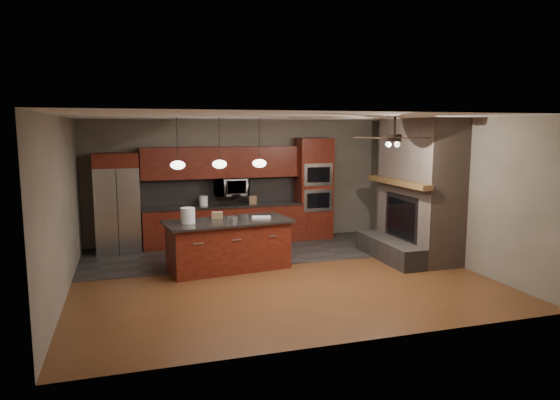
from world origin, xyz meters
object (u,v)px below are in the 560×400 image
object	(u,v)px
counter_bucket	(204,201)
refrigerator	(118,203)
white_bucket	(188,215)
counter_box	(253,200)
microwave	(231,187)
cardboard_box	(217,215)
oven_tower	(314,189)
kitchen_island	(229,245)
paint_can	(233,220)
paint_tray	(261,217)

from	to	relation	value
counter_bucket	refrigerator	bearing A→B (deg)	-177.44
white_bucket	counter_box	world-z (taller)	white_bucket
microwave	counter_box	world-z (taller)	microwave
white_bucket	counter_bucket	world-z (taller)	white_bucket
cardboard_box	microwave	bearing A→B (deg)	85.67
oven_tower	cardboard_box	size ratio (longest dim) A/B	12.00
refrigerator	counter_bucket	distance (m)	1.82
microwave	kitchen_island	xyz separation A→B (m)	(-0.49, -2.10, -0.84)
cardboard_box	counter_box	xyz separation A→B (m)	(1.13, 1.73, 0.01)
microwave	counter_bucket	size ratio (longest dim) A/B	3.35
counter_bucket	paint_can	bearing A→B (deg)	-85.41
paint_can	paint_tray	bearing A→B (deg)	26.13
refrigerator	cardboard_box	distance (m)	2.49
paint_can	cardboard_box	xyz separation A→B (m)	(-0.19, 0.53, 0.01)
oven_tower	paint_can	bearing A→B (deg)	-136.50
oven_tower	cardboard_box	xyz separation A→B (m)	(-2.62, -1.77, -0.21)
paint_can	counter_box	xyz separation A→B (m)	(0.94, 2.26, 0.02)
kitchen_island	counter_bucket	size ratio (longest dim) A/B	11.08
oven_tower	microwave	world-z (taller)	oven_tower
microwave	oven_tower	bearing A→B (deg)	-1.66
cardboard_box	counter_box	size ratio (longest dim) A/B	1.07
kitchen_island	white_bucket	size ratio (longest dim) A/B	8.70
paint_tray	counter_box	bearing A→B (deg)	93.56
counter_bucket	counter_box	bearing A→B (deg)	-2.54
kitchen_island	microwave	bearing A→B (deg)	69.66
paint_tray	kitchen_island	bearing A→B (deg)	-164.01
paint_tray	white_bucket	bearing A→B (deg)	-163.73
kitchen_island	white_bucket	xyz separation A→B (m)	(-0.74, -0.04, 0.59)
paint_can	counter_bucket	world-z (taller)	counter_bucket
microwave	kitchen_island	size ratio (longest dim) A/B	0.30
kitchen_island	counter_box	world-z (taller)	counter_box
oven_tower	white_bucket	world-z (taller)	oven_tower
kitchen_island	white_bucket	distance (m)	0.95
microwave	white_bucket	world-z (taller)	microwave
oven_tower	paint_can	distance (m)	3.36
oven_tower	kitchen_island	xyz separation A→B (m)	(-2.47, -2.04, -0.73)
white_bucket	paint_tray	distance (m)	1.39
paint_can	cardboard_box	world-z (taller)	cardboard_box
refrigerator	paint_can	distance (m)	3.00
refrigerator	kitchen_island	size ratio (longest dim) A/B	0.87
paint_can	counter_bucket	bearing A→B (deg)	94.59
white_bucket	refrigerator	bearing A→B (deg)	121.45
kitchen_island	paint_can	xyz separation A→B (m)	(0.03, -0.27, 0.51)
paint_can	counter_box	distance (m)	2.45
counter_bucket	oven_tower	bearing A→B (deg)	-0.16
refrigerator	white_bucket	world-z (taller)	refrigerator
cardboard_box	counter_box	distance (m)	2.07
kitchen_island	counter_box	xyz separation A→B (m)	(0.98, 2.00, 0.53)
paint_tray	cardboard_box	distance (m)	0.83
oven_tower	refrigerator	size ratio (longest dim) A/B	1.13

